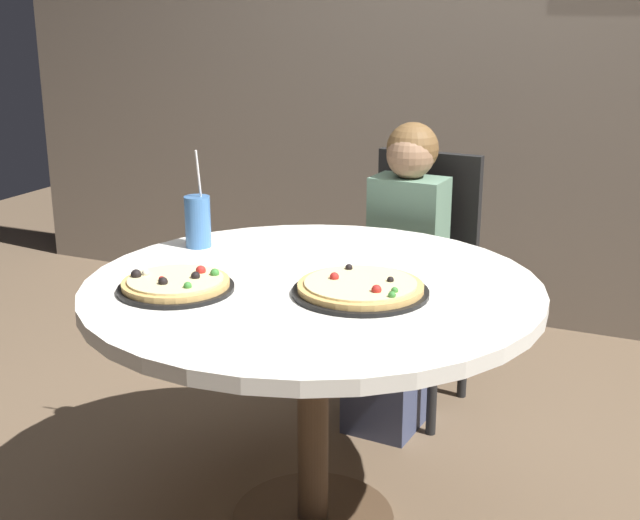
# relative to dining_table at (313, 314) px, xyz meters

# --- Properties ---
(wall_with_window) EXTENTS (5.20, 0.14, 2.90)m
(wall_with_window) POSITION_rel_dining_table_xyz_m (0.00, 1.95, 0.80)
(wall_with_window) COLOR gray
(wall_with_window) RESTS_ON ground_plane
(dining_table) EXTENTS (1.25, 1.25, 0.75)m
(dining_table) POSITION_rel_dining_table_xyz_m (0.00, 0.00, 0.00)
(dining_table) COLOR silver
(dining_table) RESTS_ON ground_plane
(chair_wooden) EXTENTS (0.42, 0.42, 0.95)m
(chair_wooden) POSITION_rel_dining_table_xyz_m (0.01, 0.93, -0.13)
(chair_wooden) COLOR black
(chair_wooden) RESTS_ON ground_plane
(diner_child) EXTENTS (0.27, 0.42, 1.08)m
(diner_child) POSITION_rel_dining_table_xyz_m (-0.00, 0.75, -0.17)
(diner_child) COLOR #3F4766
(diner_child) RESTS_ON ground_plane
(pizza_veggie) EXTENTS (0.31, 0.31, 0.05)m
(pizza_veggie) POSITION_rel_dining_table_xyz_m (-0.30, -0.21, 0.11)
(pizza_veggie) COLOR black
(pizza_veggie) RESTS_ON dining_table
(pizza_cheese) EXTENTS (0.36, 0.36, 0.05)m
(pizza_cheese) POSITION_rel_dining_table_xyz_m (0.16, -0.04, 0.11)
(pizza_cheese) COLOR black
(pizza_cheese) RESTS_ON dining_table
(soda_cup) EXTENTS (0.08, 0.08, 0.31)m
(soda_cup) POSITION_rel_dining_table_xyz_m (-0.47, 0.18, 0.17)
(soda_cup) COLOR #3F72B2
(soda_cup) RESTS_ON dining_table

